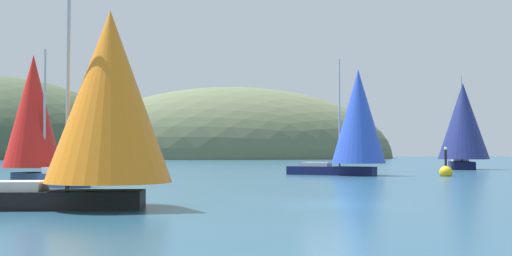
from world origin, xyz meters
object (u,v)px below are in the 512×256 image
(sailboat_blue_spinnaker, at_px, (356,120))
(sailboat_orange_sail, at_px, (105,103))
(sailboat_red_spinnaker, at_px, (34,117))
(sailboat_navy_sail, at_px, (463,124))
(channel_buoy, at_px, (446,172))

(sailboat_blue_spinnaker, relative_size, sailboat_orange_sail, 1.19)
(sailboat_red_spinnaker, bearing_deg, sailboat_blue_spinnaker, 28.16)
(sailboat_red_spinnaker, height_order, sailboat_blue_spinnaker, sailboat_blue_spinnaker)
(sailboat_navy_sail, bearing_deg, channel_buoy, -118.15)
(sailboat_navy_sail, xyz_separation_m, channel_buoy, (-9.29, -17.35, -4.71))
(sailboat_red_spinnaker, distance_m, sailboat_orange_sail, 17.29)
(sailboat_red_spinnaker, xyz_separation_m, channel_buoy, (30.49, 10.38, -3.82))
(channel_buoy, bearing_deg, sailboat_red_spinnaker, -161.20)
(sailboat_blue_spinnaker, bearing_deg, sailboat_orange_sail, -120.94)
(sailboat_blue_spinnaker, xyz_separation_m, channel_buoy, (6.91, -2.24, -4.36))
(sailboat_orange_sail, relative_size, channel_buoy, 3.18)
(sailboat_red_spinnaker, relative_size, sailboat_blue_spinnaker, 0.82)
(sailboat_blue_spinnaker, relative_size, sailboat_navy_sail, 0.94)
(sailboat_red_spinnaker, height_order, sailboat_navy_sail, sailboat_navy_sail)
(sailboat_blue_spinnaker, relative_size, channel_buoy, 3.79)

